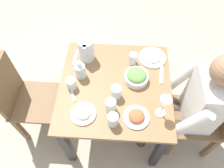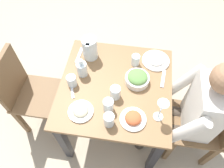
% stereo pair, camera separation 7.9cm
% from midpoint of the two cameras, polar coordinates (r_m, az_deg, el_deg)
% --- Properties ---
extents(ground_plane, '(8.00, 8.00, 0.00)m').
position_cam_midpoint_polar(ground_plane, '(2.27, -0.36, -10.37)').
color(ground_plane, tan).
extents(dining_table, '(0.85, 0.85, 0.72)m').
position_cam_midpoint_polar(dining_table, '(1.75, -0.46, -2.68)').
color(dining_table, olive).
rests_on(dining_table, ground_plane).
extents(chair_near, '(0.40, 0.40, 0.88)m').
position_cam_midpoint_polar(chair_near, '(1.91, 23.10, -7.59)').
color(chair_near, brown).
rests_on(chair_near, ground_plane).
extents(chair_far, '(0.40, 0.40, 0.88)m').
position_cam_midpoint_polar(chair_far, '(1.99, -23.08, -3.49)').
color(chair_far, brown).
rests_on(chair_far, ground_plane).
extents(diner_near, '(0.48, 0.53, 1.18)m').
position_cam_midpoint_polar(diner_near, '(1.72, 18.32, -5.33)').
color(diner_near, silver).
rests_on(diner_near, ground_plane).
extents(water_pitcher, '(0.16, 0.12, 0.19)m').
position_cam_midpoint_polar(water_pitcher, '(1.75, -8.08, 8.90)').
color(water_pitcher, silver).
rests_on(water_pitcher, dining_table).
extents(salad_bowl, '(0.18, 0.18, 0.09)m').
position_cam_midpoint_polar(salad_bowl, '(1.64, 5.10, 1.93)').
color(salad_bowl, white).
rests_on(salad_bowl, dining_table).
extents(plate_beans, '(0.18, 0.18, 0.04)m').
position_cam_midpoint_polar(plate_beans, '(1.53, -9.08, -7.71)').
color(plate_beans, white).
rests_on(plate_beans, dining_table).
extents(plate_rice_curry, '(0.18, 0.18, 0.06)m').
position_cam_midpoint_polar(plate_rice_curry, '(1.50, 4.95, -8.62)').
color(plate_rice_curry, white).
rests_on(plate_rice_curry, dining_table).
extents(plate_yoghurt, '(0.22, 0.22, 0.04)m').
position_cam_midpoint_polar(plate_yoghurt, '(1.81, 9.42, 7.00)').
color(plate_yoghurt, white).
rests_on(plate_yoghurt, dining_table).
extents(water_glass_far_left, '(0.07, 0.07, 0.11)m').
position_cam_midpoint_polar(water_glass_far_left, '(1.49, -1.85, -5.78)').
color(water_glass_far_left, silver).
rests_on(water_glass_far_left, dining_table).
extents(water_glass_near_left, '(0.07, 0.07, 0.09)m').
position_cam_midpoint_polar(water_glass_near_left, '(1.63, -12.08, 0.01)').
color(water_glass_near_left, silver).
rests_on(water_glass_near_left, dining_table).
extents(water_glass_center, '(0.07, 0.07, 0.09)m').
position_cam_midpoint_polar(water_glass_center, '(1.74, 4.21, 6.67)').
color(water_glass_center, silver).
rests_on(water_glass_center, dining_table).
extents(water_glass_near_right, '(0.08, 0.08, 0.10)m').
position_cam_midpoint_polar(water_glass_near_right, '(1.55, -0.31, -2.23)').
color(water_glass_near_right, silver).
rests_on(water_glass_near_right, dining_table).
extents(water_glass_by_pitcher, '(0.07, 0.07, 0.11)m').
position_cam_midpoint_polar(water_glass_by_pitcher, '(1.44, -1.52, -9.51)').
color(water_glass_by_pitcher, silver).
rests_on(water_glass_by_pitcher, dining_table).
extents(wine_glass, '(0.08, 0.08, 0.20)m').
position_cam_midpoint_polar(wine_glass, '(1.43, 12.16, -5.05)').
color(wine_glass, silver).
rests_on(wine_glass, dining_table).
extents(oil_carafe, '(0.08, 0.08, 0.16)m').
position_cam_midpoint_polar(oil_carafe, '(1.67, -9.66, 3.22)').
color(oil_carafe, silver).
rests_on(oil_carafe, dining_table).
extents(fork_near, '(0.17, 0.04, 0.01)m').
position_cam_midpoint_polar(fork_near, '(1.73, 11.67, 2.37)').
color(fork_near, silver).
rests_on(fork_near, dining_table).
extents(knife_near, '(0.18, 0.08, 0.01)m').
position_cam_midpoint_polar(knife_near, '(1.64, -11.97, -1.81)').
color(knife_near, silver).
rests_on(knife_near, dining_table).
extents(fork_far, '(0.17, 0.04, 0.01)m').
position_cam_midpoint_polar(fork_far, '(1.83, -10.76, 6.87)').
color(fork_far, silver).
rests_on(fork_far, dining_table).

